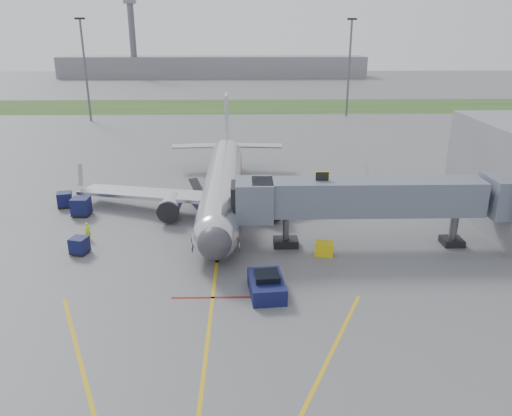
{
  "coord_description": "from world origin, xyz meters",
  "views": [
    {
      "loc": [
        2.44,
        -35.8,
        18.36
      ],
      "look_at": [
        3.38,
        6.2,
        3.2
      ],
      "focal_mm": 35.0,
      "sensor_mm": 36.0,
      "label": 1
    }
  ],
  "objects_px": {
    "pushback_tug": "(267,285)",
    "ramp_worker": "(88,231)",
    "belt_loader": "(200,200)",
    "airliner": "(223,184)"
  },
  "relations": [
    {
      "from": "pushback_tug",
      "to": "belt_loader",
      "type": "xyz_separation_m",
      "value": [
        -6.45,
        19.55,
        -0.11
      ]
    },
    {
      "from": "belt_loader",
      "to": "airliner",
      "type": "bearing_deg",
      "value": -17.53
    },
    {
      "from": "airliner",
      "to": "belt_loader",
      "type": "xyz_separation_m",
      "value": [
        -2.52,
        0.8,
        -2.06
      ]
    },
    {
      "from": "ramp_worker",
      "to": "belt_loader",
      "type": "bearing_deg",
      "value": 23.92
    },
    {
      "from": "airliner",
      "to": "belt_loader",
      "type": "bearing_deg",
      "value": 162.47
    },
    {
      "from": "airliner",
      "to": "ramp_worker",
      "type": "relative_size",
      "value": 22.12
    },
    {
      "from": "pushback_tug",
      "to": "belt_loader",
      "type": "relative_size",
      "value": 0.84
    },
    {
      "from": "pushback_tug",
      "to": "ramp_worker",
      "type": "height_order",
      "value": "pushback_tug"
    },
    {
      "from": "pushback_tug",
      "to": "ramp_worker",
      "type": "relative_size",
      "value": 2.61
    },
    {
      "from": "pushback_tug",
      "to": "ramp_worker",
      "type": "bearing_deg",
      "value": 147.14
    }
  ]
}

